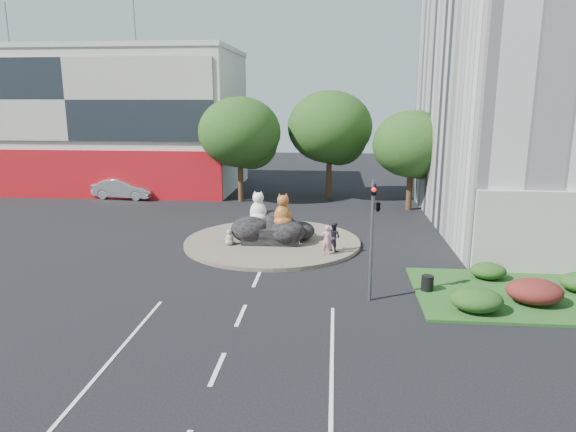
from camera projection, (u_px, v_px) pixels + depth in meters
name	position (u px, v px, depth m)	size (l,w,h in m)	color
ground	(241.00, 315.00, 19.63)	(120.00, 120.00, 0.00)	black
roundabout_island	(272.00, 242.00, 29.32)	(10.00, 10.00, 0.20)	brown
rock_plinth	(272.00, 233.00, 29.19)	(3.20, 2.60, 0.90)	black
shophouse_block	(101.00, 120.00, 46.93)	(25.20, 12.30, 17.40)	beige
grass_verge	(537.00, 295.00, 21.47)	(10.00, 6.00, 0.12)	#1E4D19
tree_left	(241.00, 136.00, 40.21)	(6.46, 6.46, 8.27)	#382314
tree_mid	(331.00, 130.00, 41.46)	(6.84, 6.84, 8.76)	#382314
tree_right	(412.00, 147.00, 37.26)	(5.70, 5.70, 7.30)	#382314
hedge_near_green	(477.00, 300.00, 19.68)	(2.00, 1.60, 0.90)	#1B3A12
hedge_red	(535.00, 291.00, 20.42)	(2.20, 1.76, 0.99)	#501516
hedge_back_green	(488.00, 271.00, 23.25)	(1.60, 1.28, 0.72)	#1B3A12
traffic_light	(375.00, 215.00, 20.31)	(0.44, 1.24, 5.00)	#595B60
street_lamp	(525.00, 172.00, 25.23)	(2.34, 0.22, 8.06)	#595B60
cat_white	(258.00, 207.00, 29.38)	(1.12, 0.97, 1.87)	white
cat_tabby	(283.00, 210.00, 28.46)	(1.15, 0.99, 1.91)	#C27928
kitten_calico	(229.00, 237.00, 28.31)	(0.55, 0.47, 0.91)	beige
kitten_white	(297.00, 239.00, 28.17)	(0.44, 0.38, 0.73)	white
pedestrian_pink	(327.00, 240.00, 26.48)	(0.56, 0.37, 1.54)	#CB8386
pedestrian_dark	(334.00, 237.00, 27.11)	(0.76, 0.59, 1.56)	#22212A
parked_car	(124.00, 189.00, 42.30)	(1.77, 5.07, 1.67)	#B6BABF
litter_bin	(427.00, 283.00, 21.83)	(0.52, 0.52, 0.64)	black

